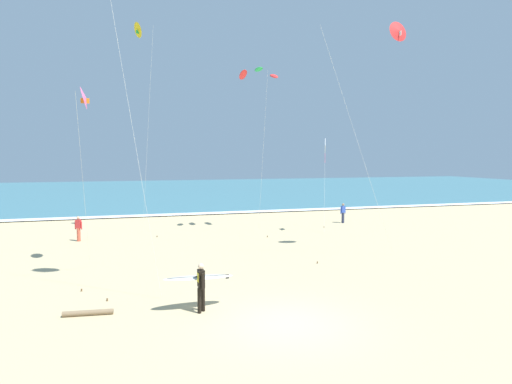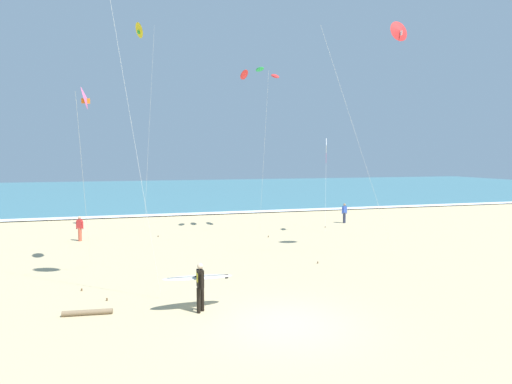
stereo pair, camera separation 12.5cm
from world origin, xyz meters
name	(u,v)px [view 2 (the right image)]	position (x,y,z in m)	size (l,w,h in m)	color
ground_plane	(287,324)	(0.00, 0.00, 0.00)	(160.00, 160.00, 0.00)	tan
ocean_water	(162,191)	(0.00, 57.20, 0.04)	(160.00, 60.00, 0.08)	teal
shoreline_foam	(185,214)	(0.00, 27.50, 0.09)	(160.00, 1.56, 0.01)	white
surfer_lead	(199,280)	(-2.51, 2.04, 1.05)	(2.51, 1.01, 1.71)	black
kite_delta_golden_mid	(140,32)	(-3.89, 18.93, 13.87)	(1.25, 2.80, 14.50)	yellow
kite_arc_emerald_far	(260,74)	(4.12, 17.12, 11.13)	(2.78, 3.26, 11.53)	red
kite_delta_scarlet_high	(399,32)	(8.95, 7.73, 11.83)	(5.38, 0.93, 12.46)	red
kite_diamond_ivory_low	(326,150)	(8.26, 14.96, 5.82)	(1.36, 2.85, 6.59)	white
kite_delta_rose_distant	(86,99)	(-6.69, 9.54, 8.06)	(0.39, 4.63, 8.65)	pink
bystander_red_top	(80,228)	(-7.90, 16.68, 0.81)	(0.45, 0.31, 1.59)	#D8593F
bystander_blue_top	(344,213)	(11.79, 18.95, 0.81)	(0.49, 0.23, 1.59)	#2D334C
driftwood_log	(88,312)	(-6.21, 2.60, 0.09)	(0.19, 0.19, 1.63)	#846B4C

